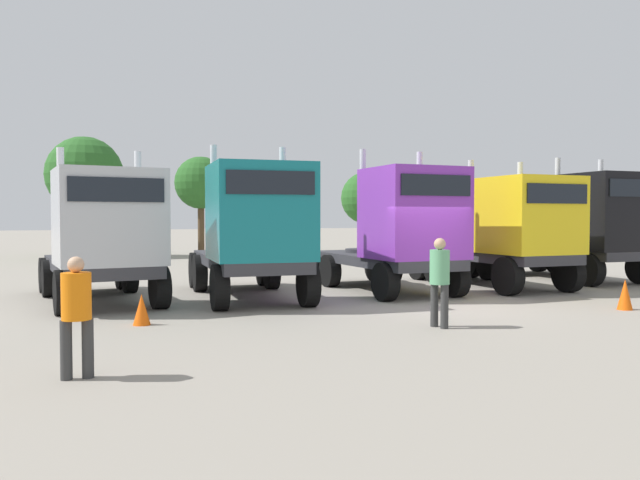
% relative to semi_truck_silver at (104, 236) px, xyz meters
% --- Properties ---
extents(ground, '(200.00, 200.00, 0.00)m').
position_rel_semi_truck_silver_xyz_m(ground, '(7.91, -3.38, -1.75)').
color(ground, gray).
extents(semi_truck_silver, '(3.14, 6.30, 3.97)m').
position_rel_semi_truck_silver_xyz_m(semi_truck_silver, '(0.00, 0.00, 0.00)').
color(semi_truck_silver, '#333338').
rests_on(semi_truck_silver, ground).
extents(semi_truck_teal, '(3.02, 6.61, 4.16)m').
position_rel_semi_truck_silver_xyz_m(semi_truck_teal, '(3.69, -0.70, 0.13)').
color(semi_truck_teal, '#333338').
rests_on(semi_truck_teal, ground).
extents(semi_truck_purple, '(2.62, 6.09, 4.19)m').
position_rel_semi_truck_silver_xyz_m(semi_truck_purple, '(8.04, -0.72, 0.10)').
color(semi_truck_purple, '#333338').
rests_on(semi_truck_purple, ground).
extents(semi_truck_yellow, '(2.55, 6.18, 4.01)m').
position_rel_semi_truck_silver_xyz_m(semi_truck_yellow, '(11.84, -0.82, 0.07)').
color(semi_truck_yellow, '#333338').
rests_on(semi_truck_yellow, ground).
extents(semi_truck_black, '(2.67, 6.41, 4.27)m').
position_rel_semi_truck_silver_xyz_m(semi_truck_black, '(15.80, 0.01, 0.14)').
color(semi_truck_black, '#333338').
rests_on(semi_truck_black, ground).
extents(visitor_in_hivis, '(0.44, 0.41, 1.70)m').
position_rel_semi_truck_silver_xyz_m(visitor_in_hivis, '(-0.75, -7.41, -0.77)').
color(visitor_in_hivis, '#353535').
rests_on(visitor_in_hivis, ground).
extents(visitor_with_camera, '(0.48, 0.48, 1.81)m').
position_rel_semi_truck_silver_xyz_m(visitor_with_camera, '(6.11, -5.79, -0.69)').
color(visitor_with_camera, '#333333').
rests_on(visitor_with_camera, ground).
extents(traffic_cone_near, '(0.36, 0.36, 0.64)m').
position_rel_semi_truck_silver_xyz_m(traffic_cone_near, '(0.55, -3.26, -1.43)').
color(traffic_cone_near, '#F2590C').
rests_on(traffic_cone_near, ground).
extents(traffic_cone_mid, '(0.36, 0.36, 0.74)m').
position_rel_semi_truck_silver_xyz_m(traffic_cone_mid, '(11.60, -5.35, -1.38)').
color(traffic_cone_mid, '#F2590C').
rests_on(traffic_cone_mid, ground).
extents(oak_far_left, '(4.18, 4.18, 6.65)m').
position_rel_semi_truck_silver_xyz_m(oak_far_left, '(0.05, 20.59, 2.80)').
color(oak_far_left, '#4C3823').
rests_on(oak_far_left, ground).
extents(oak_far_centre, '(2.93, 2.93, 5.61)m').
position_rel_semi_truck_silver_xyz_m(oak_far_centre, '(6.11, 18.80, 2.36)').
color(oak_far_centre, '#4C3823').
rests_on(oak_far_centre, ground).
extents(oak_far_right, '(3.28, 3.28, 5.06)m').
position_rel_semi_truck_silver_xyz_m(oak_far_right, '(16.67, 19.23, 1.66)').
color(oak_far_right, '#4C3823').
rests_on(oak_far_right, ground).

